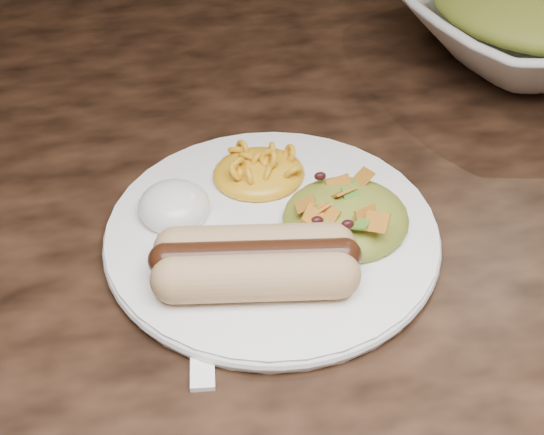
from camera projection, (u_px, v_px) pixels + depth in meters
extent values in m
cube|color=#462A1B|center=(273.00, 201.00, 0.62)|extent=(1.60, 0.90, 0.04)
cylinder|color=white|center=(272.00, 234.00, 0.55)|extent=(0.25, 0.25, 0.01)
cylinder|color=tan|center=(259.00, 280.00, 0.48)|extent=(0.11, 0.05, 0.03)
cylinder|color=tan|center=(251.00, 246.00, 0.51)|extent=(0.11, 0.05, 0.03)
cylinder|color=#442212|center=(255.00, 258.00, 0.49)|extent=(0.12, 0.04, 0.02)
ellipsoid|color=orange|center=(259.00, 164.00, 0.58)|extent=(0.07, 0.07, 0.03)
ellipsoid|color=white|center=(173.00, 198.00, 0.55)|extent=(0.05, 0.05, 0.03)
ellipsoid|color=#A07220|center=(346.00, 213.00, 0.54)|extent=(0.09, 0.09, 0.04)
cube|color=white|center=(202.00, 326.00, 0.49)|extent=(0.03, 0.12, 0.00)
imported|color=white|center=(540.00, 14.00, 0.74)|extent=(0.34, 0.34, 0.07)
ellipsoid|color=#A07220|center=(544.00, 0.00, 0.74)|extent=(0.28, 0.28, 0.05)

